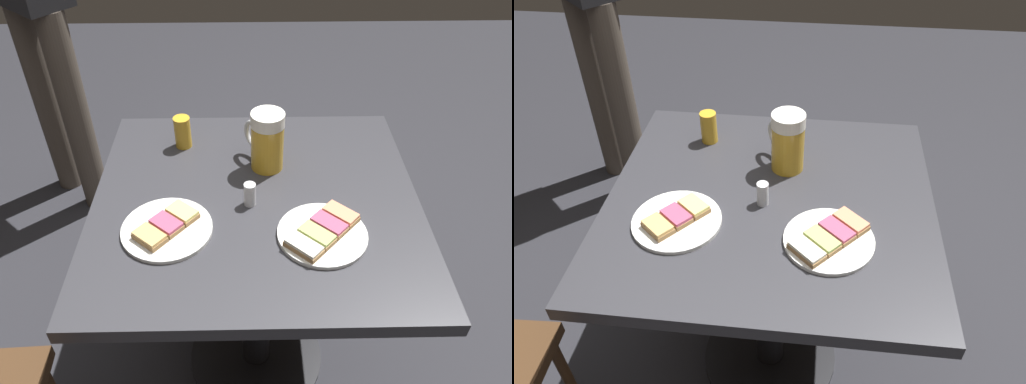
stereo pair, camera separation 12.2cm
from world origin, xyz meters
TOP-DOWN VIEW (x-y plane):
  - ground_plane at (0.00, 0.00)m, footprint 6.00×6.00m
  - cafe_table at (0.00, 0.00)m, footprint 0.81×0.76m
  - plate_near at (0.21, 0.11)m, footprint 0.21×0.21m
  - plate_far at (-0.15, 0.14)m, footprint 0.21×0.21m
  - beer_mug at (-0.03, -0.13)m, footprint 0.11×0.13m
  - beer_glass_small at (0.20, -0.23)m, footprint 0.05×0.05m
  - salt_shaker at (0.02, 0.02)m, footprint 0.03×0.03m

SIDE VIEW (x-z plane):
  - ground_plane at x=0.00m, z-range 0.00..0.00m
  - cafe_table at x=0.00m, z-range 0.21..0.92m
  - plate_near at x=0.21m, z-range 0.70..0.73m
  - plate_far at x=-0.15m, z-range 0.71..0.74m
  - salt_shaker at x=0.02m, z-range 0.71..0.77m
  - beer_glass_small at x=0.20m, z-range 0.71..0.80m
  - beer_mug at x=-0.03m, z-range 0.71..0.87m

